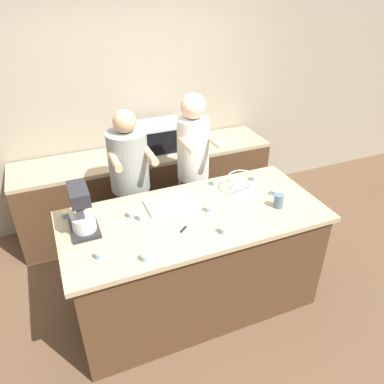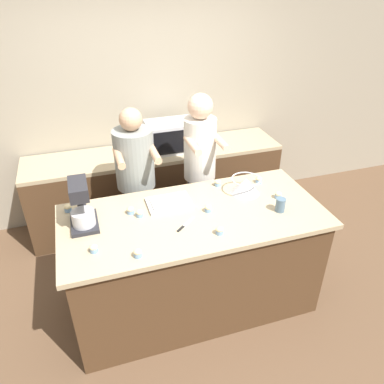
{
  "view_description": "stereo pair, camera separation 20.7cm",
  "coord_description": "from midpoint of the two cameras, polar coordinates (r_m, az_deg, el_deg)",
  "views": [
    {
      "loc": [
        -0.94,
        -2.22,
        2.63
      ],
      "look_at": [
        0.0,
        0.05,
        1.14
      ],
      "focal_mm": 35.0,
      "sensor_mm": 36.0,
      "label": 1
    },
    {
      "loc": [
        -0.75,
        -2.29,
        2.63
      ],
      "look_at": [
        0.0,
        0.05,
        1.14
      ],
      "focal_mm": 35.0,
      "sensor_mm": 36.0,
      "label": 2
    }
  ],
  "objects": [
    {
      "name": "drinking_glass",
      "position": [
        3.05,
        11.18,
        -1.38
      ],
      "size": [
        0.08,
        0.08,
        0.11
      ],
      "color": "slate",
      "rests_on": "island_counter"
    },
    {
      "name": "cupcake_3",
      "position": [
        2.96,
        0.5,
        -2.44
      ],
      "size": [
        0.06,
        0.06,
        0.06
      ],
      "color": "#759EC6",
      "rests_on": "island_counter"
    },
    {
      "name": "cupcake_9",
      "position": [
        3.31,
        1.56,
        1.53
      ],
      "size": [
        0.06,
        0.06,
        0.06
      ],
      "color": "#759EC6",
      "rests_on": "island_counter"
    },
    {
      "name": "microwave_oven",
      "position": [
        4.09,
        -6.33,
        8.31
      ],
      "size": [
        0.52,
        0.36,
        0.32
      ],
      "color": "#B7B7BC",
      "rests_on": "back_counter"
    },
    {
      "name": "knife",
      "position": [
        2.82,
        -2.9,
        -5.17
      ],
      "size": [
        0.18,
        0.15,
        0.01
      ],
      "color": "#BCBCC1",
      "rests_on": "island_counter"
    },
    {
      "name": "person_right",
      "position": [
        3.64,
        -1.44,
        2.97
      ],
      "size": [
        0.32,
        0.49,
        1.68
      ],
      "color": "#33384C",
      "rests_on": "ground_plane"
    },
    {
      "name": "cupcake_2",
      "position": [
        3.23,
        10.71,
        0.08
      ],
      "size": [
        0.06,
        0.06,
        0.06
      ],
      "color": "#759EC6",
      "rests_on": "island_counter"
    },
    {
      "name": "cupcake_0",
      "position": [
        2.91,
        -9.94,
        -3.66
      ],
      "size": [
        0.06,
        0.06,
        0.06
      ],
      "color": "#759EC6",
      "rests_on": "island_counter"
    },
    {
      "name": "baking_tray",
      "position": [
        3.05,
        -5.6,
        -1.81
      ],
      "size": [
        0.36,
        0.25,
        0.04
      ],
      "color": "silver",
      "rests_on": "island_counter"
    },
    {
      "name": "cupcake_7",
      "position": [
        2.73,
        2.55,
        -5.71
      ],
      "size": [
        0.06,
        0.06,
        0.06
      ],
      "color": "#759EC6",
      "rests_on": "island_counter"
    },
    {
      "name": "back_counter",
      "position": [
        4.32,
        -8.15,
        0.57
      ],
      "size": [
        2.8,
        0.6,
        0.89
      ],
      "color": "#4C331E",
      "rests_on": "ground_plane"
    },
    {
      "name": "cupcake_8",
      "position": [
        2.62,
        -16.3,
        -9.08
      ],
      "size": [
        0.06,
        0.06,
        0.06
      ],
      "color": "#759EC6",
      "rests_on": "island_counter"
    },
    {
      "name": "cupcake_5",
      "position": [
        3.42,
        7.67,
        2.24
      ],
      "size": [
        0.06,
        0.06,
        0.06
      ],
      "color": "#759EC6",
      "rests_on": "island_counter"
    },
    {
      "name": "cupcake_1",
      "position": [
        2.54,
        -9.65,
        -9.64
      ],
      "size": [
        0.06,
        0.06,
        0.06
      ],
      "color": "#759EC6",
      "rests_on": "island_counter"
    },
    {
      "name": "cupcake_4",
      "position": [
        3.09,
        -20.61,
        -3.19
      ],
      "size": [
        0.06,
        0.06,
        0.06
      ],
      "color": "#759EC6",
      "rests_on": "island_counter"
    },
    {
      "name": "ground_plane",
      "position": [
        3.57,
        -1.43,
        -16.2
      ],
      "size": [
        16.0,
        16.0,
        0.0
      ],
      "primitive_type": "plane",
      "color": "brown"
    },
    {
      "name": "island_counter",
      "position": [
        3.23,
        -1.54,
        -10.44
      ],
      "size": [
        2.08,
        0.95,
        0.96
      ],
      "color": "#4C331E",
      "rests_on": "ground_plane"
    },
    {
      "name": "mixing_bowl",
      "position": [
        3.22,
        5.82,
        1.33
      ],
      "size": [
        0.25,
        0.25,
        0.14
      ],
      "color": "#BCBCC1",
      "rests_on": "island_counter"
    },
    {
      "name": "stand_mixer",
      "position": [
        2.82,
        -18.5,
        -2.93
      ],
      "size": [
        0.2,
        0.3,
        0.37
      ],
      "color": "#232328",
      "rests_on": "island_counter"
    },
    {
      "name": "cupcake_6",
      "position": [
        2.95,
        -11.37,
        -3.24
      ],
      "size": [
        0.06,
        0.06,
        0.06
      ],
      "color": "#759EC6",
      "rests_on": "island_counter"
    },
    {
      "name": "back_wall",
      "position": [
        4.27,
        -10.37,
        13.35
      ],
      "size": [
        10.0,
        0.06,
        2.7
      ],
      "color": "gray",
      "rests_on": "ground_plane"
    },
    {
      "name": "person_left",
      "position": [
        3.53,
        -10.9,
        0.21
      ],
      "size": [
        0.36,
        0.52,
        1.61
      ],
      "color": "#232328",
      "rests_on": "ground_plane"
    }
  ]
}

